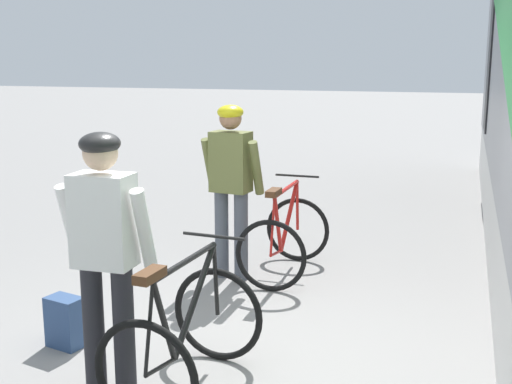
{
  "coord_description": "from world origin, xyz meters",
  "views": [
    {
      "loc": [
        1.36,
        -4.18,
        2.21
      ],
      "look_at": [
        -0.37,
        1.16,
        1.05
      ],
      "focal_mm": 45.63,
      "sensor_mm": 36.0,
      "label": 1
    }
  ],
  "objects_px": {
    "cyclist_near_in_olive": "(231,176)",
    "bicycle_near_red": "(285,237)",
    "cyclist_far_in_white": "(105,243)",
    "backpack_on_platform": "(65,322)",
    "bicycle_far_black": "(185,336)"
  },
  "relations": [
    {
      "from": "cyclist_near_in_olive",
      "to": "backpack_on_platform",
      "type": "relative_size",
      "value": 4.4
    },
    {
      "from": "cyclist_near_in_olive",
      "to": "bicycle_near_red",
      "type": "bearing_deg",
      "value": 25.78
    },
    {
      "from": "cyclist_near_in_olive",
      "to": "bicycle_near_red",
      "type": "height_order",
      "value": "cyclist_near_in_olive"
    },
    {
      "from": "cyclist_near_in_olive",
      "to": "bicycle_far_black",
      "type": "relative_size",
      "value": 1.58
    },
    {
      "from": "bicycle_far_black",
      "to": "backpack_on_platform",
      "type": "distance_m",
      "value": 1.25
    },
    {
      "from": "cyclist_near_in_olive",
      "to": "cyclist_far_in_white",
      "type": "relative_size",
      "value": 1.0
    },
    {
      "from": "cyclist_far_in_white",
      "to": "backpack_on_platform",
      "type": "bearing_deg",
      "value": 142.76
    },
    {
      "from": "cyclist_near_in_olive",
      "to": "bicycle_far_black",
      "type": "height_order",
      "value": "cyclist_near_in_olive"
    },
    {
      "from": "bicycle_near_red",
      "to": "bicycle_far_black",
      "type": "height_order",
      "value": "same"
    },
    {
      "from": "cyclist_near_in_olive",
      "to": "bicycle_near_red",
      "type": "distance_m",
      "value": 0.85
    },
    {
      "from": "cyclist_far_in_white",
      "to": "backpack_on_platform",
      "type": "xyz_separation_m",
      "value": [
        -0.72,
        0.55,
        -0.85
      ]
    },
    {
      "from": "cyclist_far_in_white",
      "to": "bicycle_near_red",
      "type": "xyz_separation_m",
      "value": [
        0.45,
        2.71,
        -0.65
      ]
    },
    {
      "from": "bicycle_near_red",
      "to": "bicycle_far_black",
      "type": "bearing_deg",
      "value": -89.86
    },
    {
      "from": "cyclist_near_in_olive",
      "to": "cyclist_far_in_white",
      "type": "xyz_separation_m",
      "value": [
        0.05,
        -2.47,
        0.0
      ]
    },
    {
      "from": "cyclist_far_in_white",
      "to": "backpack_on_platform",
      "type": "relative_size",
      "value": 4.4
    }
  ]
}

